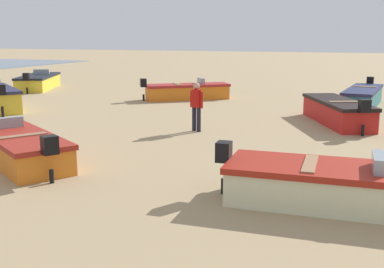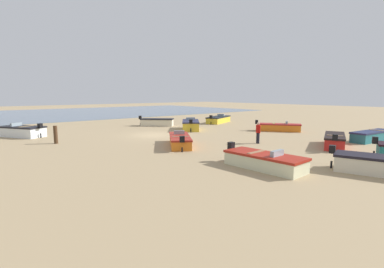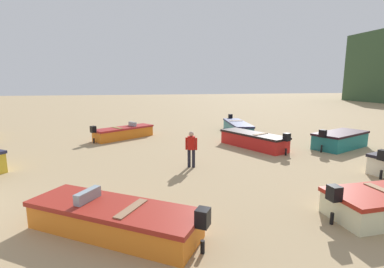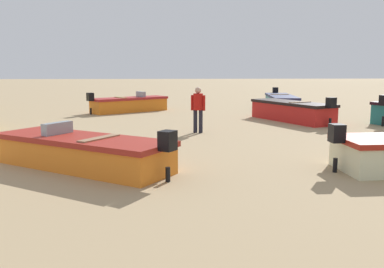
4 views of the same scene
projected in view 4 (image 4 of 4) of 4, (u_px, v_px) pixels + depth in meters
The scene contains 5 objects.
boat_orange_1 at pixel (82, 152), 9.57m from camera, with size 3.67×4.53×1.05m.
boat_teal_5 at pixel (281, 102), 22.85m from camera, with size 4.97×1.80×1.14m.
boat_orange_6 at pixel (129, 104), 21.94m from camera, with size 3.39×4.09×1.08m.
boat_red_8 at pixel (292, 111), 18.06m from camera, with size 4.46×2.91×1.17m.
beach_walker_foreground at pixel (198, 106), 14.68m from camera, with size 0.44×0.53×1.62m.
Camera 4 is at (11.09, 7.77, 2.28)m, focal length 38.96 mm.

